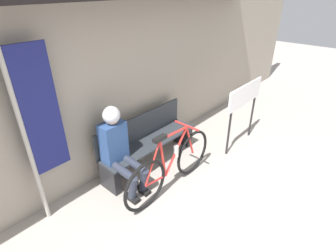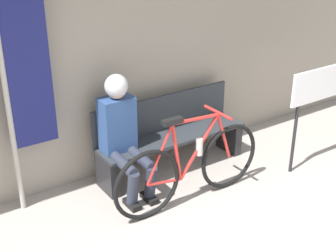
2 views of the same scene
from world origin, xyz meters
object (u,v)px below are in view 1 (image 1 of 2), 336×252
Objects in this scene: banner_pole at (37,123)px; signboard at (245,99)px; park_bench_near at (148,142)px; person_seated at (118,145)px; bicycle at (171,166)px.

banner_pole is 3.15m from signboard.
person_seated is at bearing -170.04° from park_bench_near.
park_bench_near is 1.77m from signboard.
park_bench_near is 1.40× the size of person_seated.
banner_pole reaches higher than person_seated.
park_bench_near is 0.73m from person_seated.
park_bench_near is 0.82× the size of banner_pole.
banner_pole is at bearing 161.93° from signboard.
banner_pole reaches higher than park_bench_near.
signboard is at bearing -18.62° from person_seated.
person_seated reaches higher than park_bench_near.
park_bench_near is at bearing 9.96° from person_seated.
banner_pole reaches higher than signboard.
bicycle is 1.75m from banner_pole.
park_bench_near is 0.72m from bicycle.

